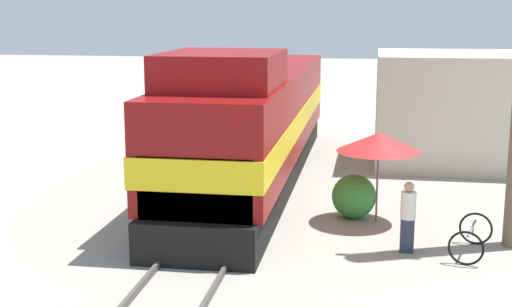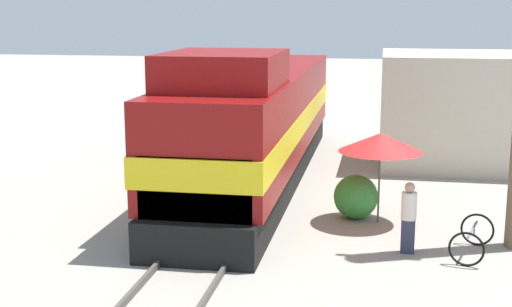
{
  "view_description": "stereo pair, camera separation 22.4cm",
  "coord_description": "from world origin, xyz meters",
  "px_view_note": "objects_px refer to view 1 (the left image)",
  "views": [
    {
      "loc": [
        3.61,
        -17.56,
        5.37
      ],
      "look_at": [
        1.2,
        -2.9,
        2.32
      ],
      "focal_mm": 50.0,
      "sensor_mm": 36.0,
      "label": 1
    },
    {
      "loc": [
        3.83,
        -17.52,
        5.37
      ],
      "look_at": [
        1.2,
        -2.9,
        2.32
      ],
      "focal_mm": 50.0,
      "sensor_mm": 36.0,
      "label": 2
    }
  ],
  "objects_px": {
    "locomotive": "(252,124)",
    "billboard_sign": "(453,89)",
    "vendor_umbrella": "(379,142)",
    "bicycle": "(471,238)",
    "person_bystander": "(408,214)"
  },
  "relations": [
    {
      "from": "billboard_sign",
      "to": "bicycle",
      "type": "distance_m",
      "value": 8.21
    },
    {
      "from": "locomotive",
      "to": "bicycle",
      "type": "xyz_separation_m",
      "value": [
        5.86,
        -5.68,
        -1.47
      ]
    },
    {
      "from": "locomotive",
      "to": "vendor_umbrella",
      "type": "bearing_deg",
      "value": -42.83
    },
    {
      "from": "locomotive",
      "to": "billboard_sign",
      "type": "distance_m",
      "value": 6.58
    },
    {
      "from": "locomotive",
      "to": "vendor_umbrella",
      "type": "distance_m",
      "value": 5.19
    },
    {
      "from": "locomotive",
      "to": "person_bystander",
      "type": "bearing_deg",
      "value": -52.15
    },
    {
      "from": "locomotive",
      "to": "person_bystander",
      "type": "height_order",
      "value": "locomotive"
    },
    {
      "from": "locomotive",
      "to": "person_bystander",
      "type": "distance_m",
      "value": 7.36
    },
    {
      "from": "locomotive",
      "to": "billboard_sign",
      "type": "height_order",
      "value": "locomotive"
    },
    {
      "from": "locomotive",
      "to": "bicycle",
      "type": "distance_m",
      "value": 8.3
    },
    {
      "from": "vendor_umbrella",
      "to": "billboard_sign",
      "type": "xyz_separation_m",
      "value": [
        2.34,
        5.67,
        0.76
      ]
    },
    {
      "from": "billboard_sign",
      "to": "person_bystander",
      "type": "distance_m",
      "value": 8.31
    },
    {
      "from": "locomotive",
      "to": "vendor_umbrella",
      "type": "height_order",
      "value": "locomotive"
    },
    {
      "from": "locomotive",
      "to": "bicycle",
      "type": "bearing_deg",
      "value": -44.1
    },
    {
      "from": "person_bystander",
      "to": "bicycle",
      "type": "xyz_separation_m",
      "value": [
        1.39,
        0.07,
        -0.48
      ]
    }
  ]
}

